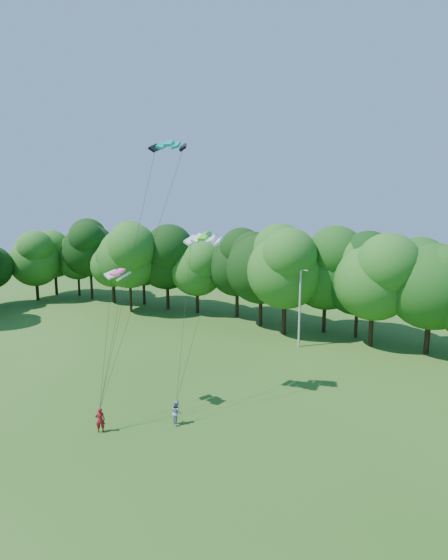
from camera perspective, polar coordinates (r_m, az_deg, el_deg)
The scene contains 9 objects.
ground at distance 26.65m, azimuth -21.88°, elevation -25.95°, with size 160.00×160.00×0.00m, color #274E15.
utility_pole at distance 47.68m, azimuth 9.86°, elevation -3.47°, with size 1.73×0.38×8.70m.
kite_flyer_left at distance 32.19m, azimuth -15.87°, elevation -17.17°, with size 0.64×0.42×1.76m, color maroon.
kite_flyer_right at distance 32.24m, azimuth -6.22°, elevation -16.81°, with size 0.85×0.66×1.74m, color #8A9AC0.
kite_teal at distance 32.72m, azimuth -7.21°, elevation 17.31°, with size 2.82×2.01×0.59m.
kite_green at distance 33.18m, azimuth -2.55°, elevation 5.74°, with size 3.03×1.67×0.62m.
kite_pink at distance 31.92m, azimuth -13.74°, elevation 1.00°, with size 2.12×1.25×0.44m.
tree_back_west at distance 67.89m, azimuth -10.56°, elevation 3.32°, with size 8.61×8.61×12.52m.
tree_back_center at distance 51.98m, azimuth 17.24°, elevation 1.82°, with size 9.32×9.32×13.55m.
Camera 1 is at (18.03, -12.31, 15.27)m, focal length 28.00 mm.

